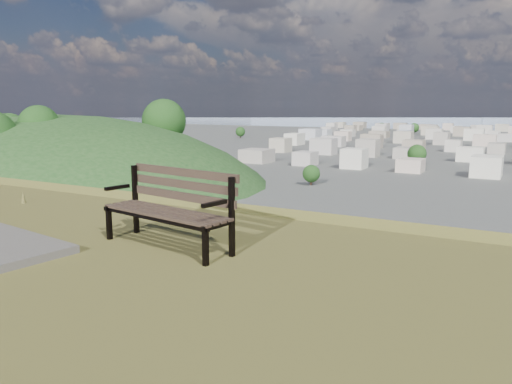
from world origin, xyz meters
The scene contains 4 objects.
park_bench centered at (-0.37, 2.24, 25.47)m, with size 1.65×0.77×0.83m.
green_wooded_hill centered at (-144.64, 120.09, 0.13)m, with size 178.30×142.64×89.15m.
city_trees centered at (-26.39, 319.00, 4.83)m, with size 406.52×387.20×9.98m.
far_hills centered at (-60.92, 1402.93, 25.47)m, with size 2050.00×340.00×60.00m.
Camera 1 is at (2.97, -1.93, 26.52)m, focal length 35.00 mm.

